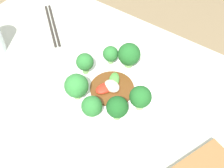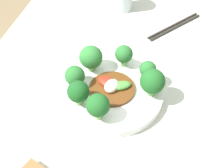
{
  "view_description": "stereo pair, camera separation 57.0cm",
  "coord_description": "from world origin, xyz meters",
  "px_view_note": "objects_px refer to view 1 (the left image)",
  "views": [
    {
      "loc": [
        -0.31,
        0.37,
        1.38
      ],
      "look_at": [
        -0.02,
        -0.03,
        0.8
      ],
      "focal_mm": 50.0,
      "sensor_mm": 36.0,
      "label": 1
    },
    {
      "loc": [
        -0.5,
        -0.16,
        1.34
      ],
      "look_at": [
        -0.02,
        -0.03,
        0.8
      ],
      "focal_mm": 50.0,
      "sensor_mm": 36.0,
      "label": 2
    }
  ],
  "objects_px": {
    "broccoli_southeast": "(111,54)",
    "chopsticks": "(52,25)",
    "broccoli_south": "(129,55)",
    "broccoli_northeast": "(76,86)",
    "broccoli_northwest": "(117,107)",
    "broccoli_west": "(140,97)",
    "broccoli_north": "(92,106)",
    "broccoli_east": "(85,62)",
    "plate": "(112,92)",
    "stirfry_center": "(111,87)"
  },
  "relations": [
    {
      "from": "broccoli_southeast",
      "to": "chopsticks",
      "type": "distance_m",
      "value": 0.26
    },
    {
      "from": "broccoli_south",
      "to": "chopsticks",
      "type": "bearing_deg",
      "value": -4.26
    },
    {
      "from": "broccoli_southeast",
      "to": "broccoli_northeast",
      "type": "distance_m",
      "value": 0.14
    },
    {
      "from": "broccoli_northwest",
      "to": "chopsticks",
      "type": "bearing_deg",
      "value": -25.51
    },
    {
      "from": "broccoli_west",
      "to": "chopsticks",
      "type": "distance_m",
      "value": 0.43
    },
    {
      "from": "broccoli_north",
      "to": "broccoli_west",
      "type": "bearing_deg",
      "value": -134.52
    },
    {
      "from": "broccoli_east",
      "to": "broccoli_northeast",
      "type": "bearing_deg",
      "value": 115.03
    },
    {
      "from": "plate",
      "to": "chopsticks",
      "type": "bearing_deg",
      "value": -20.19
    },
    {
      "from": "broccoli_northwest",
      "to": "chopsticks",
      "type": "xyz_separation_m",
      "value": [
        0.37,
        -0.18,
        -0.06
      ]
    },
    {
      "from": "broccoli_northeast",
      "to": "stirfry_center",
      "type": "distance_m",
      "value": 0.09
    },
    {
      "from": "broccoli_south",
      "to": "broccoli_southeast",
      "type": "relative_size",
      "value": 1.36
    },
    {
      "from": "broccoli_northeast",
      "to": "chopsticks",
      "type": "distance_m",
      "value": 0.32
    },
    {
      "from": "broccoli_southeast",
      "to": "stirfry_center",
      "type": "xyz_separation_m",
      "value": [
        -0.06,
        0.07,
        -0.02
      ]
    },
    {
      "from": "broccoli_east",
      "to": "chopsticks",
      "type": "relative_size",
      "value": 0.35
    },
    {
      "from": "broccoli_south",
      "to": "broccoli_east",
      "type": "relative_size",
      "value": 1.18
    },
    {
      "from": "chopsticks",
      "to": "broccoli_east",
      "type": "bearing_deg",
      "value": 154.17
    },
    {
      "from": "broccoli_northwest",
      "to": "stirfry_center",
      "type": "height_order",
      "value": "broccoli_northwest"
    },
    {
      "from": "broccoli_east",
      "to": "broccoli_northeast",
      "type": "relative_size",
      "value": 0.86
    },
    {
      "from": "broccoli_south",
      "to": "stirfry_center",
      "type": "distance_m",
      "value": 0.1
    },
    {
      "from": "broccoli_northwest",
      "to": "broccoli_west",
      "type": "bearing_deg",
      "value": -117.14
    },
    {
      "from": "broccoli_north",
      "to": "plate",
      "type": "bearing_deg",
      "value": -85.34
    },
    {
      "from": "broccoli_east",
      "to": "plate",
      "type": "bearing_deg",
      "value": 175.4
    },
    {
      "from": "broccoli_south",
      "to": "broccoli_north",
      "type": "bearing_deg",
      "value": 95.97
    },
    {
      "from": "plate",
      "to": "broccoli_northwest",
      "type": "height_order",
      "value": "broccoli_northwest"
    },
    {
      "from": "broccoli_northwest",
      "to": "broccoli_south",
      "type": "bearing_deg",
      "value": -65.47
    },
    {
      "from": "broccoli_east",
      "to": "stirfry_center",
      "type": "distance_m",
      "value": 0.09
    },
    {
      "from": "chopsticks",
      "to": "broccoli_northeast",
      "type": "bearing_deg",
      "value": 144.63
    },
    {
      "from": "broccoli_north",
      "to": "broccoli_northwest",
      "type": "bearing_deg",
      "value": -152.57
    },
    {
      "from": "broccoli_northwest",
      "to": "broccoli_northeast",
      "type": "bearing_deg",
      "value": 2.85
    },
    {
      "from": "broccoli_south",
      "to": "broccoli_northwest",
      "type": "distance_m",
      "value": 0.17
    },
    {
      "from": "broccoli_west",
      "to": "chopsticks",
      "type": "height_order",
      "value": "broccoli_west"
    },
    {
      "from": "broccoli_north",
      "to": "broccoli_northeast",
      "type": "height_order",
      "value": "broccoli_northeast"
    },
    {
      "from": "broccoli_north",
      "to": "broccoli_northeast",
      "type": "distance_m",
      "value": 0.07
    },
    {
      "from": "broccoli_northwest",
      "to": "chopsticks",
      "type": "height_order",
      "value": "broccoli_northwest"
    },
    {
      "from": "broccoli_west",
      "to": "broccoli_north",
      "type": "height_order",
      "value": "broccoli_west"
    },
    {
      "from": "broccoli_northwest",
      "to": "stirfry_center",
      "type": "relative_size",
      "value": 0.59
    },
    {
      "from": "broccoli_south",
      "to": "broccoli_northeast",
      "type": "distance_m",
      "value": 0.17
    },
    {
      "from": "broccoli_south",
      "to": "broccoli_east",
      "type": "xyz_separation_m",
      "value": [
        0.08,
        0.09,
        -0.0
      ]
    },
    {
      "from": "plate",
      "to": "chopsticks",
      "type": "relative_size",
      "value": 1.45
    },
    {
      "from": "broccoli_east",
      "to": "broccoli_northeast",
      "type": "xyz_separation_m",
      "value": [
        -0.04,
        0.08,
        0.0
      ]
    },
    {
      "from": "broccoli_northwest",
      "to": "plate",
      "type": "bearing_deg",
      "value": -46.6
    },
    {
      "from": "broccoli_northeast",
      "to": "chopsticks",
      "type": "relative_size",
      "value": 0.41
    },
    {
      "from": "stirfry_center",
      "to": "plate",
      "type": "bearing_deg",
      "value": 169.31
    },
    {
      "from": "broccoli_south",
      "to": "stirfry_center",
      "type": "height_order",
      "value": "broccoli_south"
    },
    {
      "from": "broccoli_north",
      "to": "stirfry_center",
      "type": "distance_m",
      "value": 0.09
    },
    {
      "from": "broccoli_northwest",
      "to": "chopsticks",
      "type": "relative_size",
      "value": 0.38
    },
    {
      "from": "broccoli_northwest",
      "to": "broccoli_northeast",
      "type": "height_order",
      "value": "broccoli_northeast"
    },
    {
      "from": "plate",
      "to": "broccoli_north",
      "type": "xyz_separation_m",
      "value": [
        -0.01,
        0.09,
        0.04
      ]
    },
    {
      "from": "broccoli_northeast",
      "to": "broccoli_southeast",
      "type": "bearing_deg",
      "value": -88.81
    },
    {
      "from": "broccoli_northwest",
      "to": "broccoli_north",
      "type": "distance_m",
      "value": 0.06
    }
  ]
}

